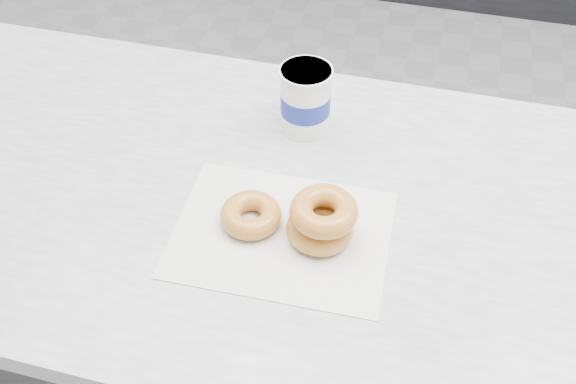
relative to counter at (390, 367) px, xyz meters
The scene contains 6 objects.
ground 0.75m from the counter, 90.00° to the left, with size 5.00×5.00×0.00m, color gray.
counter is the anchor object (origin of this frame).
wax_paper 0.50m from the counter, 161.31° to the right, with size 0.34×0.26×0.00m, color silver.
donut_single 0.54m from the counter, 166.85° to the right, with size 0.10×0.10×0.03m, color orange.
donut_stack 0.51m from the counter, 157.89° to the right, with size 0.14×0.14×0.07m.
coffee_cup 0.60m from the counter, 141.07° to the left, with size 0.12×0.12×0.13m.
Camera 1 is at (-0.03, -1.32, 1.67)m, focal length 40.00 mm.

